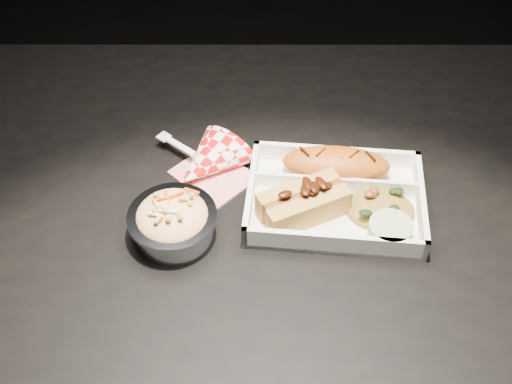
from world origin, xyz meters
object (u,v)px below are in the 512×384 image
at_px(dining_table, 281,237).
at_px(hotdog, 303,201).
at_px(food_tray, 334,201).
at_px(napkin_fork, 207,164).
at_px(foil_coleslaw_cup, 173,220).
at_px(fried_pastry, 336,164).

height_order(dining_table, hotdog, hotdog).
bearing_deg(hotdog, dining_table, 98.94).
height_order(food_tray, napkin_fork, napkin_fork).
relative_size(dining_table, hotdog, 8.80).
xyz_separation_m(foil_coleslaw_cup, napkin_fork, (0.04, 0.13, -0.02)).
height_order(fried_pastry, napkin_fork, napkin_fork).
distance_m(hotdog, foil_coleslaw_cup, 0.18).
bearing_deg(hotdog, foil_coleslaw_cup, 165.24).
bearing_deg(foil_coleslaw_cup, hotdog, 10.89).
height_order(fried_pastry, hotdog, hotdog).
xyz_separation_m(dining_table, foil_coleslaw_cup, (-0.15, -0.07, 0.12)).
bearing_deg(food_tray, napkin_fork, 164.95).
bearing_deg(fried_pastry, foil_coleslaw_cup, -154.27).
distance_m(foil_coleslaw_cup, napkin_fork, 0.13).
relative_size(dining_table, fried_pastry, 7.52).
xyz_separation_m(food_tray, foil_coleslaw_cup, (-0.23, -0.06, 0.02)).
height_order(food_tray, fried_pastry, fried_pastry).
distance_m(dining_table, foil_coleslaw_cup, 0.21).
distance_m(fried_pastry, hotdog, 0.09).
distance_m(dining_table, food_tray, 0.13).
height_order(food_tray, hotdog, hotdog).
xyz_separation_m(fried_pastry, foil_coleslaw_cup, (-0.23, -0.11, 0.00)).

